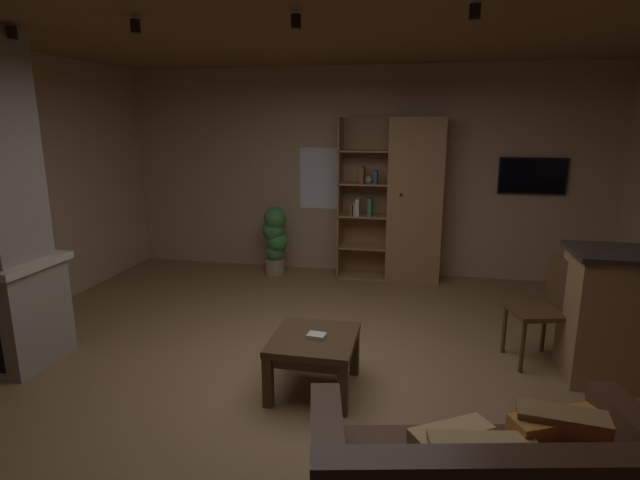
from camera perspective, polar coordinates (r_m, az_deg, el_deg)
name	(u,v)px	position (r m, az deg, el deg)	size (l,w,h in m)	color
floor	(310,378)	(4.19, -1.15, -15.52)	(6.39, 6.11, 0.02)	olive
wall_back	(360,172)	(6.75, 4.65, 7.75)	(6.51, 0.06, 2.73)	tan
ceiling	(308,13)	(3.75, -1.36, 24.57)	(6.39, 6.11, 0.02)	brown
window_pane_back	(320,178)	(6.81, 0.03, 7.08)	(0.56, 0.01, 0.83)	white
bookshelf_cabinet	(408,201)	(6.47, 10.02, 4.38)	(1.32, 0.41, 2.08)	#997047
coffee_table	(314,347)	(3.86, -0.70, -12.16)	(0.63, 0.68, 0.44)	#4C331E
table_book_0	(316,336)	(3.80, -0.41, -10.92)	(0.13, 0.10, 0.03)	beige
dining_chair	(547,304)	(4.62, 24.54, -6.64)	(0.51, 0.51, 0.92)	#4C331E
potted_floor_plant	(275,237)	(6.70, -5.18, 0.32)	(0.34, 0.34, 0.94)	#9E896B
wall_mounted_tv	(532,176)	(6.77, 23.16, 6.78)	(0.80, 0.06, 0.45)	black
track_light_spot_0	(12,33)	(4.61, -31.81, 19.55)	(0.07, 0.07, 0.09)	black
track_light_spot_1	(135,26)	(3.97, -20.39, 21.99)	(0.07, 0.07, 0.09)	black
track_light_spot_2	(296,22)	(3.60, -2.78, 23.74)	(0.07, 0.07, 0.09)	black
track_light_spot_3	(475,12)	(3.44, 17.34, 23.71)	(0.07, 0.07, 0.09)	black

